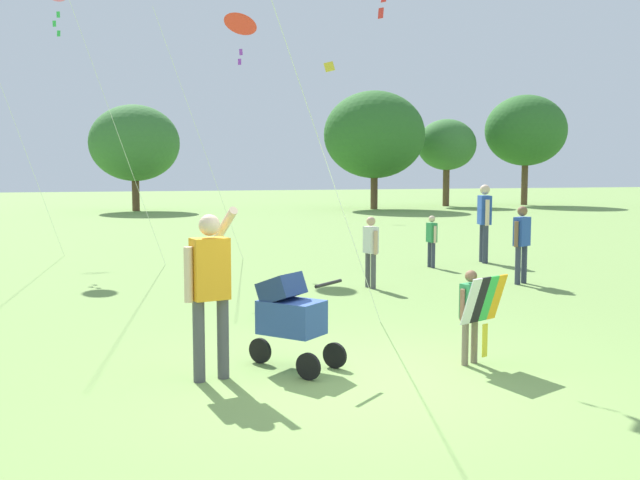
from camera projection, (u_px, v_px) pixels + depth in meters
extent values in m
plane|color=#75994C|center=(363.00, 383.00, 7.38)|extent=(120.00, 120.00, 0.00)
cylinder|color=brown|center=(136.00, 195.00, 36.07)|extent=(0.36, 0.36, 1.56)
ellipsoid|color=#387033|center=(134.00, 143.00, 35.82)|extent=(4.34, 3.91, 3.69)
cylinder|color=brown|center=(374.00, 192.00, 37.64)|extent=(0.36, 0.36, 1.70)
ellipsoid|color=#2D6628|center=(374.00, 135.00, 37.35)|extent=(5.18, 4.66, 4.40)
cylinder|color=brown|center=(446.00, 187.00, 40.55)|extent=(0.36, 0.36, 2.05)
ellipsoid|color=#387033|center=(447.00, 145.00, 40.32)|extent=(3.26, 2.94, 2.77)
cylinder|color=brown|center=(524.00, 184.00, 41.74)|extent=(0.36, 0.36, 2.33)
ellipsoid|color=#2D6628|center=(526.00, 130.00, 41.44)|extent=(4.65, 4.18, 3.95)
cylinder|color=#7F705B|center=(474.00, 340.00, 8.12)|extent=(0.07, 0.07, 0.51)
cylinder|color=#7F705B|center=(465.00, 342.00, 8.01)|extent=(0.07, 0.07, 0.51)
cube|color=#2D8C4C|center=(471.00, 301.00, 8.02)|extent=(0.26, 0.22, 0.38)
cylinder|color=brown|center=(478.00, 302.00, 8.11)|extent=(0.06, 0.06, 0.34)
cylinder|color=brown|center=(462.00, 305.00, 7.93)|extent=(0.06, 0.06, 0.34)
sphere|color=brown|center=(471.00, 276.00, 7.99)|extent=(0.13, 0.13, 0.13)
cube|color=#F4A319|center=(497.00, 297.00, 8.02)|extent=(0.21, 0.22, 0.51)
cube|color=green|center=(488.00, 298.00, 7.93)|extent=(0.21, 0.22, 0.51)
cube|color=black|center=(480.00, 300.00, 7.83)|extent=(0.21, 0.22, 0.51)
cube|color=white|center=(471.00, 302.00, 7.74)|extent=(0.21, 0.22, 0.51)
cube|color=yellow|center=(485.00, 340.00, 7.91)|extent=(0.08, 0.04, 0.36)
cylinder|color=#4C4C51|center=(199.00, 341.00, 7.39)|extent=(0.12, 0.12, 0.83)
cylinder|color=#4C4C51|center=(223.00, 338.00, 7.51)|extent=(0.12, 0.12, 0.83)
cube|color=orange|center=(210.00, 269.00, 7.38)|extent=(0.40, 0.30, 0.62)
cylinder|color=beige|center=(188.00, 275.00, 7.27)|extent=(0.09, 0.09, 0.55)
cylinder|color=beige|center=(225.00, 225.00, 7.57)|extent=(0.21, 0.51, 0.39)
sphere|color=beige|center=(209.00, 225.00, 7.33)|extent=(0.21, 0.21, 0.21)
cylinder|color=black|center=(260.00, 351.00, 8.11)|extent=(0.22, 0.23, 0.28)
cylinder|color=black|center=(308.00, 366.00, 7.47)|extent=(0.22, 0.23, 0.28)
cylinder|color=black|center=(335.00, 355.00, 7.91)|extent=(0.22, 0.23, 0.28)
cube|color=#2D4C93|center=(292.00, 317.00, 7.85)|extent=(0.76, 0.77, 0.36)
cube|color=navy|center=(282.00, 288.00, 7.88)|extent=(0.59, 0.59, 0.35)
cylinder|color=black|center=(329.00, 284.00, 7.56)|extent=(0.38, 0.35, 0.04)
cube|color=red|center=(381.00, 13.00, 9.83)|extent=(0.07, 0.08, 0.14)
cylinder|color=silver|center=(318.00, 136.00, 8.73)|extent=(2.38, 2.02, 5.03)
cone|color=red|center=(240.00, 23.00, 16.86)|extent=(1.04, 1.02, 0.42)
cube|color=purple|center=(241.00, 52.00, 16.93)|extent=(0.08, 0.07, 0.14)
cube|color=purple|center=(240.00, 62.00, 16.95)|extent=(0.07, 0.06, 0.14)
cylinder|color=silver|center=(203.00, 146.00, 15.72)|extent=(2.10, 2.39, 5.21)
cube|color=green|center=(58.00, 15.00, 17.40)|extent=(0.08, 0.04, 0.14)
cube|color=green|center=(54.00, 24.00, 17.36)|extent=(0.08, 0.04, 0.14)
cube|color=green|center=(59.00, 33.00, 17.42)|extent=(0.08, 0.05, 0.14)
cylinder|color=silver|center=(15.00, 124.00, 15.86)|extent=(1.62, 3.19, 6.12)
cylinder|color=silver|center=(103.00, 92.00, 14.36)|extent=(2.44, 2.66, 7.22)
cube|color=yellow|center=(329.00, 67.00, 32.12)|extent=(0.42, 0.40, 0.52)
cylinder|color=#33384C|center=(518.00, 265.00, 13.52)|extent=(0.10, 0.10, 0.71)
cylinder|color=#33384C|center=(524.00, 264.00, 13.68)|extent=(0.10, 0.10, 0.71)
cube|color=#284CA8|center=(522.00, 231.00, 13.54)|extent=(0.36, 0.32, 0.53)
cylinder|color=brown|center=(516.00, 234.00, 13.41)|extent=(0.08, 0.08, 0.47)
cylinder|color=brown|center=(527.00, 233.00, 13.68)|extent=(0.08, 0.08, 0.47)
sphere|color=brown|center=(522.00, 211.00, 13.50)|extent=(0.18, 0.18, 0.18)
cylinder|color=#33384C|center=(429.00, 254.00, 15.89)|extent=(0.08, 0.08, 0.55)
cylinder|color=#33384C|center=(433.00, 255.00, 15.73)|extent=(0.08, 0.08, 0.55)
cube|color=#2D8C4C|center=(432.00, 232.00, 15.76)|extent=(0.17, 0.25, 0.41)
cylinder|color=beige|center=(428.00, 233.00, 15.91)|extent=(0.06, 0.06, 0.37)
cylinder|color=beige|center=(435.00, 234.00, 15.63)|extent=(0.06, 0.06, 0.37)
sphere|color=beige|center=(432.00, 219.00, 15.74)|extent=(0.14, 0.14, 0.14)
cylinder|color=#4C4C51|center=(373.00, 271.00, 13.06)|extent=(0.09, 0.09, 0.63)
cylinder|color=#4C4C51|center=(368.00, 270.00, 13.23)|extent=(0.09, 0.09, 0.63)
cube|color=silver|center=(371.00, 240.00, 13.09)|extent=(0.22, 0.30, 0.47)
cylinder|color=tan|center=(376.00, 243.00, 12.94)|extent=(0.07, 0.07, 0.42)
cylinder|color=tan|center=(366.00, 241.00, 13.24)|extent=(0.07, 0.07, 0.42)
sphere|color=tan|center=(371.00, 221.00, 13.06)|extent=(0.16, 0.16, 0.16)
cylinder|color=#33384C|center=(482.00, 243.00, 16.76)|extent=(0.13, 0.13, 0.86)
cylinder|color=#33384C|center=(485.00, 244.00, 16.49)|extent=(0.13, 0.13, 0.86)
cube|color=#284CA8|center=(485.00, 210.00, 16.55)|extent=(0.31, 0.42, 0.65)
cylinder|color=beige|center=(482.00, 211.00, 16.79)|extent=(0.09, 0.09, 0.58)
cylinder|color=beige|center=(487.00, 213.00, 16.32)|extent=(0.09, 0.09, 0.58)
sphere|color=beige|center=(485.00, 190.00, 16.50)|extent=(0.22, 0.22, 0.22)
cube|color=#288466|center=(278.00, 308.00, 10.49)|extent=(0.44, 0.32, 0.30)
cube|color=white|center=(278.00, 296.00, 10.47)|extent=(0.45, 0.33, 0.05)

